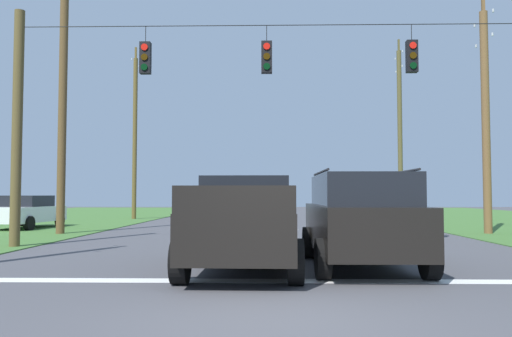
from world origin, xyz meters
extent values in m
plane|color=#47474C|center=(0.00, 0.00, 0.00)|extent=(120.00, 120.00, 0.00)
cube|color=white|center=(0.00, 2.79, 0.00)|extent=(13.45, 0.45, 0.01)
cube|color=white|center=(0.00, 8.79, 0.00)|extent=(2.50, 0.15, 0.01)
cube|color=white|center=(0.00, 16.77, 0.00)|extent=(2.50, 0.15, 0.01)
cube|color=white|center=(0.00, 20.80, 0.00)|extent=(2.50, 0.15, 0.01)
cube|color=white|center=(0.00, 31.13, 0.00)|extent=(2.50, 0.15, 0.01)
cylinder|color=brown|center=(-7.63, 8.59, 3.56)|extent=(0.30, 0.30, 7.12)
cylinder|color=black|center=(0.00, 8.59, 6.61)|extent=(15.27, 0.02, 0.02)
cylinder|color=black|center=(-3.80, 8.59, 6.37)|extent=(0.02, 0.02, 0.50)
cube|color=black|center=(-3.80, 8.59, 5.64)|extent=(0.32, 0.24, 0.95)
cylinder|color=red|center=(-3.80, 8.45, 5.94)|extent=(0.20, 0.04, 0.20)
cylinder|color=#352203|center=(-3.80, 8.45, 5.64)|extent=(0.20, 0.04, 0.20)
cylinder|color=black|center=(-3.80, 8.45, 5.34)|extent=(0.20, 0.04, 0.20)
cylinder|color=black|center=(-0.16, 8.59, 6.37)|extent=(0.02, 0.02, 0.50)
cube|color=black|center=(-0.16, 8.59, 5.64)|extent=(0.32, 0.24, 0.95)
cylinder|color=red|center=(-0.16, 8.45, 5.94)|extent=(0.20, 0.04, 0.20)
cylinder|color=#352203|center=(-0.16, 8.45, 5.64)|extent=(0.20, 0.04, 0.20)
cylinder|color=black|center=(-0.16, 8.45, 5.34)|extent=(0.20, 0.04, 0.20)
cylinder|color=black|center=(4.14, 8.59, 6.37)|extent=(0.02, 0.02, 0.50)
cube|color=black|center=(4.14, 8.59, 5.64)|extent=(0.32, 0.24, 0.95)
cylinder|color=red|center=(4.14, 8.45, 5.94)|extent=(0.20, 0.04, 0.20)
cylinder|color=#352203|center=(4.14, 8.45, 5.64)|extent=(0.20, 0.04, 0.20)
cylinder|color=black|center=(4.14, 8.45, 5.34)|extent=(0.20, 0.04, 0.20)
cube|color=black|center=(-0.63, 4.23, 0.82)|extent=(2.10, 5.44, 0.85)
cube|color=black|center=(-0.62, 4.88, 1.60)|extent=(1.89, 1.93, 0.70)
cube|color=black|center=(-1.59, 2.90, 1.48)|extent=(0.15, 2.38, 0.45)
cube|color=black|center=(0.29, 2.86, 1.48)|extent=(0.15, 2.38, 0.45)
cube|color=black|center=(-0.68, 1.58, 1.48)|extent=(1.96, 0.14, 0.45)
cylinder|color=black|center=(-1.59, 6.09, 0.40)|extent=(0.30, 0.81, 0.80)
cylinder|color=black|center=(0.41, 6.05, 0.40)|extent=(0.30, 0.81, 0.80)
cylinder|color=black|center=(-1.66, 2.41, 0.40)|extent=(0.30, 0.81, 0.80)
cylinder|color=black|center=(0.34, 2.38, 0.40)|extent=(0.30, 0.81, 0.80)
cube|color=black|center=(1.84, 4.57, 0.85)|extent=(1.96, 4.80, 0.95)
cube|color=black|center=(1.84, 4.42, 1.66)|extent=(1.81, 3.20, 0.65)
cylinder|color=black|center=(0.99, 4.42, 2.03)|extent=(0.06, 2.72, 0.05)
cylinder|color=black|center=(2.69, 4.43, 2.03)|extent=(0.06, 2.72, 0.05)
cylinder|color=black|center=(0.86, 6.20, 0.38)|extent=(0.26, 0.76, 0.76)
cylinder|color=black|center=(2.81, 6.21, 0.38)|extent=(0.26, 0.76, 0.76)
cylinder|color=black|center=(0.87, 2.94, 0.38)|extent=(0.26, 0.76, 0.76)
cylinder|color=black|center=(2.82, 2.94, 0.38)|extent=(0.26, 0.76, 0.76)
cube|color=silver|center=(-11.19, 16.89, 0.67)|extent=(2.07, 4.40, 0.70)
cube|color=black|center=(-11.19, 16.89, 1.27)|extent=(1.75, 2.20, 0.50)
cylinder|color=black|center=(-12.00, 18.36, 0.32)|extent=(0.26, 0.65, 0.64)
cylinder|color=black|center=(-10.20, 18.25, 0.32)|extent=(0.26, 0.65, 0.64)
cylinder|color=black|center=(-10.38, 15.42, 0.32)|extent=(0.26, 0.65, 0.64)
cylinder|color=brown|center=(8.57, 14.05, 4.47)|extent=(0.32, 0.32, 8.94)
cube|color=brown|center=(8.57, 14.05, 8.54)|extent=(0.12, 0.12, 2.23)
cylinder|color=#B2B7BC|center=(8.57, 14.94, 8.66)|extent=(0.08, 0.08, 0.12)
cylinder|color=#B2B7BC|center=(8.57, 13.16, 8.66)|extent=(0.08, 0.08, 0.12)
cube|color=brown|center=(8.57, 14.05, 7.64)|extent=(0.12, 0.12, 1.96)
cylinder|color=#B2B7BC|center=(8.57, 14.83, 7.76)|extent=(0.08, 0.08, 0.12)
cylinder|color=#B2B7BC|center=(8.57, 13.27, 7.76)|extent=(0.08, 0.08, 0.12)
cylinder|color=brown|center=(8.32, 26.33, 5.41)|extent=(0.30, 0.30, 10.81)
cube|color=brown|center=(8.32, 26.33, 10.41)|extent=(0.12, 0.12, 2.28)
cylinder|color=#B2B7BC|center=(8.32, 27.25, 10.53)|extent=(0.08, 0.08, 0.12)
cylinder|color=#B2B7BC|center=(8.32, 25.42, 10.53)|extent=(0.08, 0.08, 0.12)
cube|color=brown|center=(8.32, 26.33, 9.51)|extent=(0.12, 0.12, 1.92)
cylinder|color=#B2B7BC|center=(8.32, 27.10, 9.63)|extent=(0.08, 0.08, 0.12)
cylinder|color=#B2B7BC|center=(8.32, 25.56, 9.63)|extent=(0.08, 0.08, 0.12)
cylinder|color=brown|center=(-8.29, 13.57, 5.07)|extent=(0.32, 0.32, 10.15)
cylinder|color=brown|center=(-8.60, 25.95, 5.15)|extent=(0.28, 0.28, 10.31)
cube|color=brown|center=(-8.60, 25.95, 9.91)|extent=(0.12, 0.12, 2.26)
cylinder|color=#B2B7BC|center=(-8.60, 26.86, 10.03)|extent=(0.08, 0.08, 0.12)
cylinder|color=#B2B7BC|center=(-8.60, 25.05, 10.03)|extent=(0.08, 0.08, 0.12)
camera|label=1|loc=(-0.15, -6.58, 1.55)|focal=36.21mm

